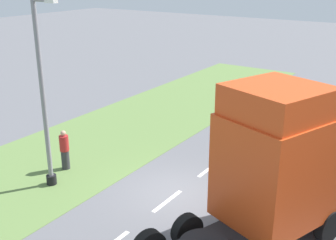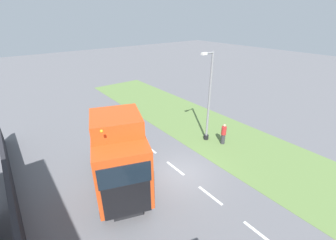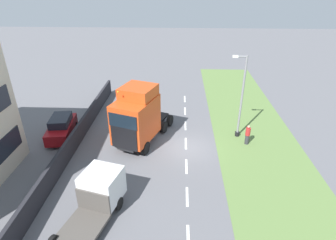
{
  "view_description": "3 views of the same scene",
  "coord_description": "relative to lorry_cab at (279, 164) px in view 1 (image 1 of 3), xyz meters",
  "views": [
    {
      "loc": [
        7.53,
        -11.95,
        7.99
      ],
      "look_at": [
        -0.34,
        -0.15,
        2.93
      ],
      "focal_mm": 45.0,
      "sensor_mm": 36.0,
      "label": 1
    },
    {
      "loc": [
        7.95,
        8.83,
        9.49
      ],
      "look_at": [
        -0.53,
        -2.2,
        2.91
      ],
      "focal_mm": 24.0,
      "sensor_mm": 36.0,
      "label": 2
    },
    {
      "loc": [
        0.62,
        19.44,
        12.54
      ],
      "look_at": [
        1.6,
        -2.81,
        1.1
      ],
      "focal_mm": 30.0,
      "sensor_mm": 36.0,
      "label": 3
    }
  ],
  "objects": [
    {
      "name": "lorry_cab",
      "position": [
        0.0,
        0.0,
        0.0
      ],
      "size": [
        4.77,
        7.3,
        5.11
      ],
      "rotation": [
        0.0,
        0.0,
        -0.35
      ],
      "color": "black",
      "rests_on": "ground"
    },
    {
      "name": "ground_plane",
      "position": [
        -3.95,
        0.54,
        -2.5
      ],
      "size": [
        120.0,
        120.0,
        0.0
      ],
      "primitive_type": "plane",
      "color": "slate",
      "rests_on": "ground"
    },
    {
      "name": "lane_markings",
      "position": [
        -3.95,
        -0.16,
        -2.5
      ],
      "size": [
        0.16,
        21.0,
        0.0
      ],
      "color": "white",
      "rests_on": "ground"
    },
    {
      "name": "pedestrian",
      "position": [
        -9.02,
        -0.34,
        -1.64
      ],
      "size": [
        0.39,
        0.39,
        1.74
      ],
      "color": "#333338",
      "rests_on": "ground"
    },
    {
      "name": "lamp_post",
      "position": [
        -8.41,
        -1.62,
        0.73
      ],
      "size": [
        1.32,
        0.39,
        7.15
      ],
      "color": "black",
      "rests_on": "ground"
    },
    {
      "name": "grass_verge",
      "position": [
        -9.95,
        0.54,
        -2.49
      ],
      "size": [
        7.0,
        44.0,
        0.01
      ],
      "color": "#607F42",
      "rests_on": "ground"
    }
  ]
}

